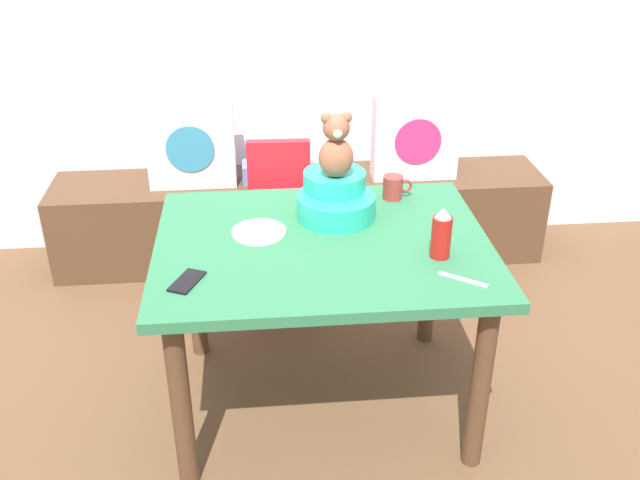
{
  "coord_description": "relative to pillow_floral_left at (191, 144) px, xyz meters",
  "views": [
    {
      "loc": [
        -0.22,
        -2.25,
        1.96
      ],
      "look_at": [
        0.0,
        0.1,
        0.69
      ],
      "focal_mm": 40.08,
      "sensor_mm": 36.0,
      "label": 1
    }
  ],
  "objects": [
    {
      "name": "ground_plane",
      "position": [
        0.55,
        -1.2,
        -0.68
      ],
      "size": [
        8.0,
        8.0,
        0.0
      ],
      "primitive_type": "plane",
      "color": "brown"
    },
    {
      "name": "back_wall",
      "position": [
        0.55,
        0.29,
        0.62
      ],
      "size": [
        4.4,
        0.1,
        2.6
      ],
      "primitive_type": "cube",
      "color": "silver",
      "rests_on": "ground_plane"
    },
    {
      "name": "window_bench",
      "position": [
        0.55,
        0.02,
        -0.45
      ],
      "size": [
        2.6,
        0.44,
        0.46
      ],
      "primitive_type": "cube",
      "color": "brown",
      "rests_on": "ground_plane"
    },
    {
      "name": "pillow_floral_left",
      "position": [
        0.0,
        0.0,
        0.0
      ],
      "size": [
        0.44,
        0.15,
        0.44
      ],
      "color": "silver",
      "rests_on": "window_bench"
    },
    {
      "name": "pillow_floral_right",
      "position": [
        1.15,
        0.0,
        0.0
      ],
      "size": [
        0.44,
        0.15,
        0.44
      ],
      "color": "silver",
      "rests_on": "window_bench"
    },
    {
      "name": "book_stack",
      "position": [
        0.35,
        0.02,
        -0.17
      ],
      "size": [
        0.2,
        0.14,
        0.1
      ],
      "primitive_type": "cube",
      "color": "#5D78C5",
      "rests_on": "window_bench"
    },
    {
      "name": "dining_table",
      "position": [
        0.55,
        -1.2,
        -0.05
      ],
      "size": [
        1.2,
        0.94,
        0.74
      ],
      "color": "#2D7247",
      "rests_on": "ground_plane"
    },
    {
      "name": "highchair",
      "position": [
        0.43,
        -0.42,
        -0.16
      ],
      "size": [
        0.34,
        0.45,
        0.79
      ],
      "color": "red",
      "rests_on": "ground_plane"
    },
    {
      "name": "infant_seat_teal",
      "position": [
        0.62,
        -0.99,
        0.13
      ],
      "size": [
        0.3,
        0.33,
        0.16
      ],
      "color": "#26BA9C",
      "rests_on": "dining_table"
    },
    {
      "name": "teddy_bear",
      "position": [
        0.62,
        -0.99,
        0.34
      ],
      "size": [
        0.13,
        0.12,
        0.25
      ],
      "color": "#A15B3F",
      "rests_on": "infant_seat_teal"
    },
    {
      "name": "ketchup_bottle",
      "position": [
        0.94,
        -1.35,
        0.15
      ],
      "size": [
        0.07,
        0.07,
        0.18
      ],
      "color": "red",
      "rests_on": "dining_table"
    },
    {
      "name": "coffee_mug",
      "position": [
        0.87,
        -0.86,
        0.11
      ],
      "size": [
        0.12,
        0.08,
        0.09
      ],
      "color": "#9E332D",
      "rests_on": "dining_table"
    },
    {
      "name": "dinner_plate_near",
      "position": [
        0.33,
        -1.12,
        0.07
      ],
      "size": [
        0.2,
        0.2,
        0.01
      ],
      "primitive_type": "cylinder",
      "color": "white",
      "rests_on": "dining_table"
    },
    {
      "name": "cell_phone",
      "position": [
        0.09,
        -1.44,
        0.06
      ],
      "size": [
        0.12,
        0.16,
        0.01
      ],
      "primitive_type": "cube",
      "rotation": [
        0.0,
        0.0,
        2.72
      ],
      "color": "black",
      "rests_on": "dining_table"
    },
    {
      "name": "table_fork",
      "position": [
        0.98,
        -1.51,
        0.06
      ],
      "size": [
        0.15,
        0.11,
        0.01
      ],
      "primitive_type": "cube",
      "rotation": [
        0.0,
        0.0,
        0.95
      ],
      "color": "silver",
      "rests_on": "dining_table"
    }
  ]
}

